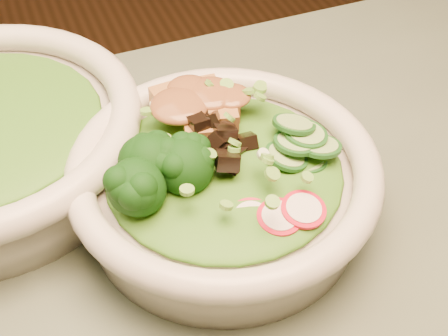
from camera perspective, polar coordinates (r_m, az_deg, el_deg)
name	(u,v)px	position (r m, az deg, el deg)	size (l,w,h in m)	color
salad_bowl	(224,184)	(0.52, 0.00, -1.51)	(0.26, 0.26, 0.07)	beige
lettuce_bed	(224,167)	(0.50, 0.00, 0.08)	(0.19, 0.19, 0.02)	#285A12
broccoli_florets	(155,179)	(0.48, -6.32, -1.04)	(0.08, 0.07, 0.04)	black
radish_slices	(265,216)	(0.46, 3.79, -4.42)	(0.10, 0.04, 0.02)	#B90E26
cucumber_slices	(292,135)	(0.52, 6.23, 3.01)	(0.07, 0.07, 0.03)	#8EC46D
mushroom_heap	(218,147)	(0.50, -0.59, 1.97)	(0.07, 0.07, 0.04)	black
tofu_cubes	(195,113)	(0.54, -2.71, 5.02)	(0.09, 0.06, 0.03)	#A06735
peanut_sauce	(194,102)	(0.53, -2.75, 6.06)	(0.07, 0.05, 0.02)	brown
scallion_garnish	(224,147)	(0.49, 0.00, 1.97)	(0.18, 0.18, 0.02)	#68A63A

